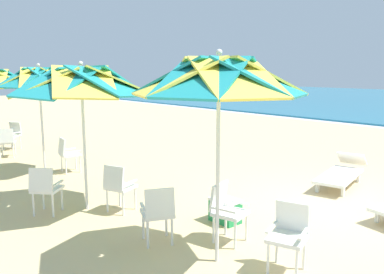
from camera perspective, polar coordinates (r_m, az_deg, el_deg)
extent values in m
plane|color=#D3B784|center=(7.66, 19.15, -9.90)|extent=(80.00, 80.00, 0.00)
cylinder|color=silver|center=(5.04, 3.76, -5.92)|extent=(0.05, 0.05, 2.28)
cube|color=teal|center=(4.68, 9.95, 8.70)|extent=(1.21, 1.15, 0.47)
cube|color=#EFDB4C|center=(5.08, 9.46, 8.77)|extent=(1.15, 1.21, 0.47)
cube|color=teal|center=(5.35, 6.10, 8.87)|extent=(1.15, 1.21, 0.47)
cube|color=#EFDB4C|center=(5.35, 1.74, 8.92)|extent=(1.21, 1.15, 0.47)
cube|color=teal|center=(5.08, -1.62, 8.89)|extent=(1.21, 1.15, 0.47)
cube|color=#EFDB4C|center=(4.68, -2.08, 8.83)|extent=(1.15, 1.21, 0.47)
cube|color=teal|center=(4.38, 1.29, 8.79)|extent=(1.15, 1.21, 0.47)
cube|color=#EFDB4C|center=(4.38, 6.61, 8.73)|extent=(1.21, 1.15, 0.47)
sphere|color=silver|center=(4.86, 3.97, 12.20)|extent=(0.08, 0.08, 0.08)
cube|color=white|center=(5.82, -5.09, -11.01)|extent=(0.58, 0.58, 0.05)
cube|color=white|center=(5.56, -4.69, -9.54)|extent=(0.26, 0.42, 0.40)
cube|color=white|center=(5.75, -7.09, -10.15)|extent=(0.38, 0.20, 0.03)
cube|color=white|center=(5.83, -3.16, -9.82)|extent=(0.38, 0.20, 0.03)
cylinder|color=white|center=(6.04, -7.09, -12.64)|extent=(0.04, 0.04, 0.41)
cylinder|color=white|center=(6.10, -3.76, -12.34)|extent=(0.04, 0.04, 0.41)
cylinder|color=white|center=(5.72, -6.46, -13.94)|extent=(0.04, 0.04, 0.41)
cylinder|color=white|center=(5.79, -2.93, -13.60)|extent=(0.04, 0.04, 0.41)
cube|color=white|center=(5.84, 5.61, -10.97)|extent=(0.54, 0.54, 0.05)
cube|color=white|center=(5.85, 3.91, -8.55)|extent=(0.20, 0.43, 0.40)
cube|color=white|center=(5.96, 6.57, -9.41)|extent=(0.39, 0.14, 0.03)
cube|color=white|center=(5.63, 4.63, -10.53)|extent=(0.39, 0.14, 0.03)
cylinder|color=white|center=(5.99, 7.92, -12.85)|extent=(0.04, 0.04, 0.41)
cylinder|color=white|center=(5.70, 6.29, -14.01)|extent=(0.04, 0.04, 0.41)
cylinder|color=white|center=(6.14, 4.91, -12.21)|extent=(0.04, 0.04, 0.41)
cylinder|color=white|center=(5.86, 3.17, -13.29)|extent=(0.04, 0.04, 0.41)
cube|color=white|center=(5.13, 13.66, -14.19)|extent=(0.56, 0.56, 0.05)
cube|color=white|center=(5.22, 14.39, -11.11)|extent=(0.43, 0.23, 0.40)
cube|color=white|center=(5.04, 15.96, -13.36)|extent=(0.17, 0.39, 0.03)
cube|color=white|center=(5.14, 11.52, -12.73)|extent=(0.17, 0.39, 0.03)
cylinder|color=white|center=(5.03, 14.98, -17.65)|extent=(0.04, 0.04, 0.41)
cylinder|color=white|center=(5.12, 11.00, -17.01)|extent=(0.04, 0.04, 0.41)
cylinder|color=white|center=(5.34, 16.00, -16.04)|extent=(0.04, 0.04, 0.41)
cylinder|color=white|center=(5.42, 12.25, -15.47)|extent=(0.04, 0.04, 0.41)
cylinder|color=silver|center=(7.24, -15.35, -1.97)|extent=(0.05, 0.05, 2.16)
cube|color=teal|center=(6.72, -11.99, 7.94)|extent=(1.40, 1.30, 0.54)
cube|color=#EFDB4C|center=(7.16, -11.00, 8.06)|extent=(1.31, 1.37, 0.54)
cube|color=teal|center=(7.56, -12.76, 8.06)|extent=(1.30, 1.40, 0.54)
cube|color=#EFDB4C|center=(7.70, -16.04, 7.95)|extent=(1.37, 1.31, 0.54)
cube|color=teal|center=(7.51, -19.20, 7.77)|extent=(1.40, 1.30, 0.54)
cube|color=#EFDB4C|center=(7.10, -20.62, 7.61)|extent=(1.31, 1.37, 0.54)
cube|color=teal|center=(6.67, -19.22, 7.61)|extent=(1.30, 1.40, 0.54)
cube|color=#EFDB4C|center=(6.51, -15.50, 7.76)|extent=(1.37, 1.31, 0.54)
sphere|color=silver|center=(7.10, -15.90, 10.27)|extent=(0.08, 0.08, 0.08)
cube|color=white|center=(7.38, -20.32, -7.12)|extent=(0.62, 0.62, 0.05)
cube|color=white|center=(7.15, -21.15, -5.83)|extent=(0.37, 0.35, 0.40)
cube|color=white|center=(7.44, -21.75, -6.19)|extent=(0.29, 0.32, 0.03)
cube|color=white|center=(7.26, -18.96, -6.41)|extent=(0.29, 0.32, 0.03)
cylinder|color=white|center=(7.67, -20.81, -8.33)|extent=(0.04, 0.04, 0.41)
cylinder|color=white|center=(7.52, -18.40, -8.56)|extent=(0.04, 0.04, 0.41)
cylinder|color=white|center=(7.38, -22.07, -9.12)|extent=(0.04, 0.04, 0.41)
cylinder|color=white|center=(7.22, -19.59, -9.38)|extent=(0.04, 0.04, 0.41)
cube|color=white|center=(7.16, -10.29, -7.18)|extent=(0.57, 0.57, 0.05)
cube|color=white|center=(6.95, -11.36, -5.80)|extent=(0.42, 0.24, 0.40)
cube|color=white|center=(7.25, -11.57, -6.10)|extent=(0.18, 0.38, 0.03)
cube|color=white|center=(7.01, -9.02, -6.57)|extent=(0.18, 0.38, 0.03)
cylinder|color=white|center=(7.46, -10.48, -8.36)|extent=(0.04, 0.04, 0.41)
cylinder|color=white|center=(7.26, -8.26, -8.81)|extent=(0.04, 0.04, 0.41)
cylinder|color=white|center=(7.21, -12.22, -9.07)|extent=(0.04, 0.04, 0.41)
cylinder|color=white|center=(6.99, -9.98, -9.57)|extent=(0.04, 0.04, 0.41)
cylinder|color=silver|center=(10.18, -20.95, 1.10)|extent=(0.05, 0.05, 2.20)
cube|color=teal|center=(9.74, -19.44, 8.19)|extent=(1.10, 1.04, 0.48)
cube|color=#EFDB4C|center=(10.08, -18.62, 8.26)|extent=(1.05, 1.09, 0.48)
cube|color=teal|center=(10.42, -19.41, 8.24)|extent=(1.04, 1.10, 0.48)
cube|color=#EFDB4C|center=(10.57, -21.26, 8.15)|extent=(1.09, 1.05, 0.48)
cube|color=teal|center=(10.45, -23.17, 8.02)|extent=(1.10, 1.04, 0.48)
cube|color=#EFDB4C|center=(10.12, -24.11, 7.94)|extent=(1.05, 1.09, 0.48)
cube|color=teal|center=(9.77, -23.46, 7.95)|extent=(1.04, 1.10, 0.48)
cube|color=#EFDB4C|center=(9.61, -21.49, 8.06)|extent=(1.09, 1.05, 0.48)
sphere|color=silver|center=(10.09, -21.47, 9.74)|extent=(0.08, 0.08, 0.08)
cube|color=white|center=(10.18, -17.27, -2.46)|extent=(0.49, 0.49, 0.05)
cube|color=white|center=(10.09, -18.42, -1.33)|extent=(0.43, 0.15, 0.40)
cube|color=white|center=(10.35, -17.62, -1.67)|extent=(0.09, 0.40, 0.03)
cube|color=white|center=(9.97, -16.96, -2.05)|extent=(0.09, 0.40, 0.03)
cylinder|color=white|center=(10.45, -16.57, -3.44)|extent=(0.04, 0.04, 0.41)
cylinder|color=white|center=(10.12, -15.96, -3.82)|extent=(0.04, 0.04, 0.41)
cylinder|color=white|center=(10.35, -18.42, -3.65)|extent=(0.04, 0.04, 0.41)
cylinder|color=white|center=(10.02, -17.87, -4.05)|extent=(0.04, 0.04, 0.41)
cube|color=teal|center=(12.36, -25.58, 7.69)|extent=(1.45, 1.37, 0.53)
cube|color=#EFDB4C|center=(12.78, -24.53, 7.79)|extent=(1.37, 1.45, 0.53)
cube|color=teal|center=(13.24, -25.14, 7.78)|extent=(1.37, 1.45, 0.53)
cube|color=white|center=(13.84, -24.78, 0.17)|extent=(0.60, 0.60, 0.05)
cube|color=white|center=(13.96, -24.30, 1.21)|extent=(0.41, 0.30, 0.40)
cube|color=white|center=(13.69, -24.19, 0.58)|extent=(0.24, 0.36, 0.03)
cube|color=white|center=(13.96, -25.43, 0.65)|extent=(0.24, 0.36, 0.03)
cylinder|color=white|center=(13.63, -24.66, -0.95)|extent=(0.04, 0.04, 0.41)
cylinder|color=white|center=(13.87, -25.74, -0.86)|extent=(0.04, 0.04, 0.41)
cylinder|color=white|center=(13.89, -23.70, -0.70)|extent=(0.04, 0.04, 0.41)
cylinder|color=white|center=(14.12, -24.78, -0.62)|extent=(0.04, 0.04, 0.41)
cube|color=white|center=(12.62, -25.31, -0.70)|extent=(0.58, 0.58, 0.05)
cube|color=white|center=(12.39, -25.53, 0.17)|extent=(0.26, 0.42, 0.40)
cube|color=white|center=(12.57, -24.45, -0.16)|extent=(0.38, 0.20, 0.03)
cylinder|color=white|center=(12.86, -25.90, -1.62)|extent=(0.04, 0.04, 0.41)
cylinder|color=white|center=(12.80, -24.34, -1.55)|extent=(0.04, 0.04, 0.41)
cylinder|color=white|center=(12.52, -26.16, -1.92)|extent=(0.04, 0.04, 0.41)
cylinder|color=white|center=(12.46, -24.56, -1.85)|extent=(0.04, 0.04, 0.41)
cube|color=white|center=(7.31, 25.36, -10.33)|extent=(0.06, 0.06, 0.22)
cube|color=white|center=(9.08, 20.62, -5.30)|extent=(1.01, 1.80, 0.06)
cube|color=white|center=(10.04, 22.26, -2.93)|extent=(0.70, 0.61, 0.36)
cube|color=white|center=(8.46, 21.12, -7.39)|extent=(0.06, 0.06, 0.22)
cube|color=white|center=(8.59, 17.80, -6.94)|extent=(0.06, 0.06, 0.22)
cube|color=white|center=(9.66, 23.03, -5.44)|extent=(0.06, 0.06, 0.22)
cube|color=white|center=(9.78, 20.10, -5.09)|extent=(0.06, 0.06, 0.22)
cube|color=#238C4C|center=(6.64, 4.85, -10.75)|extent=(0.48, 0.32, 0.36)
cube|color=white|center=(6.58, 4.88, -9.12)|extent=(0.50, 0.34, 0.04)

